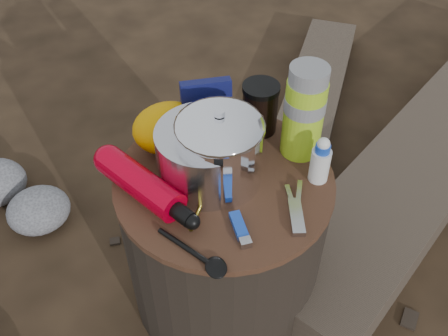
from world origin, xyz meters
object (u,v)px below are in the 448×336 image
object	(u,v)px
stump	(224,240)
log_main	(442,141)
camping_pot	(220,149)
fuel_bottle	(141,183)
thermos	(304,112)
travel_mug	(260,108)

from	to	relation	value
stump	log_main	distance (m)	0.94
camping_pot	fuel_bottle	size ratio (longest dim) A/B	0.65
log_main	fuel_bottle	distance (m)	1.17
log_main	fuel_bottle	world-z (taller)	fuel_bottle
stump	fuel_bottle	distance (m)	0.31
camping_pot	stump	bearing A→B (deg)	-7.65
stump	thermos	size ratio (longest dim) A/B	2.17
fuel_bottle	stump	bearing A→B (deg)	-32.52
stump	travel_mug	bearing A→B (deg)	47.50
camping_pot	travel_mug	xyz separation A→B (m)	(0.14, 0.14, -0.03)
stump	log_main	size ratio (longest dim) A/B	0.26
travel_mug	fuel_bottle	bearing A→B (deg)	-156.18
camping_pot	fuel_bottle	world-z (taller)	camping_pot
stump	log_main	world-z (taller)	stump
thermos	stump	bearing A→B (deg)	-167.81
log_main	fuel_bottle	bearing A→B (deg)	-107.93
camping_pot	thermos	distance (m)	0.21
camping_pot	thermos	world-z (taller)	thermos
fuel_bottle	camping_pot	bearing A→B (deg)	-32.17
thermos	travel_mug	world-z (taller)	thermos
stump	thermos	world-z (taller)	thermos
log_main	camping_pot	distance (m)	1.04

